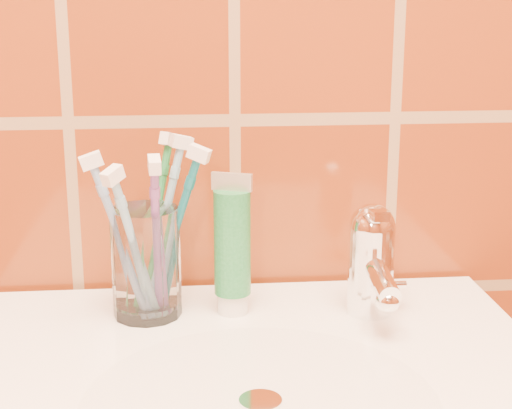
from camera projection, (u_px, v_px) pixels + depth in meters
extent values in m
cylinder|color=silver|center=(260.00, 404.00, 0.65)|extent=(0.30, 0.30, 0.00)
cylinder|color=white|center=(260.00, 402.00, 0.65)|extent=(0.04, 0.04, 0.00)
cylinder|color=white|center=(146.00, 262.00, 0.82)|extent=(0.08, 0.08, 0.12)
cylinder|color=white|center=(233.00, 302.00, 0.83)|extent=(0.03, 0.03, 0.02)
cylinder|color=#1A6E34|center=(232.00, 242.00, 0.82)|extent=(0.04, 0.04, 0.11)
cube|color=beige|center=(232.00, 182.00, 0.80)|extent=(0.04, 0.01, 0.02)
cylinder|color=white|center=(371.00, 270.00, 0.82)|extent=(0.05, 0.05, 0.09)
sphere|color=white|center=(372.00, 227.00, 0.81)|extent=(0.05, 0.05, 0.05)
cylinder|color=white|center=(380.00, 276.00, 0.79)|extent=(0.02, 0.09, 0.03)
cube|color=white|center=(376.00, 213.00, 0.80)|extent=(0.02, 0.06, 0.01)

